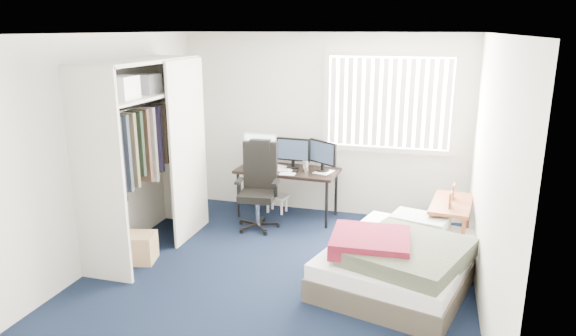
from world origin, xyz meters
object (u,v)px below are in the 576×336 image
at_px(office_chair, 259,194).
at_px(bed, 400,260).
at_px(nightstand, 451,208).
at_px(desk, 288,166).

distance_m(office_chair, bed, 2.22).
distance_m(office_chair, nightstand, 2.42).
height_order(nightstand, bed, nightstand).
xyz_separation_m(office_chair, bed, (1.91, -1.12, -0.18)).
bearing_deg(bed, desk, 135.69).
relative_size(nightstand, bed, 0.44).
distance_m(nightstand, bed, 1.16).
bearing_deg(nightstand, bed, -116.54).
relative_size(desk, bed, 0.69).
xyz_separation_m(desk, bed, (1.64, -1.60, -0.46)).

